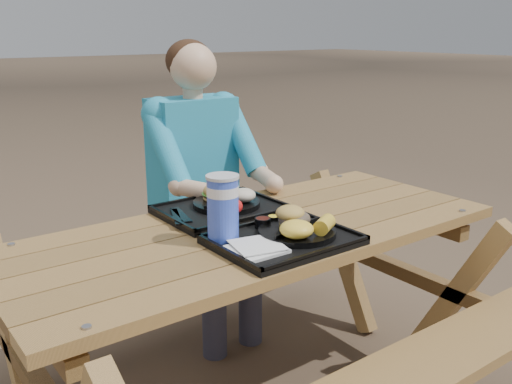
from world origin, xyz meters
TOP-DOWN VIEW (x-y plane):
  - picnic_table at (0.00, 0.00)m, footprint 1.80×1.49m
  - tray_near at (-0.03, -0.19)m, footprint 0.45×0.35m
  - tray_far at (-0.01, 0.21)m, footprint 0.45×0.35m
  - plate_near at (0.03, -0.19)m, footprint 0.26×0.26m
  - plate_far at (0.02, 0.22)m, footprint 0.26×0.26m
  - napkin_stack at (-0.16, -0.22)m, footprint 0.16×0.16m
  - soda_cup at (-0.19, -0.08)m, footprint 0.10×0.10m
  - condiment_bbq at (-0.02, -0.06)m, footprint 0.06×0.06m
  - condiment_mustard at (0.04, -0.05)m, footprint 0.05×0.05m
  - sandwich at (0.05, -0.15)m, footprint 0.10×0.10m
  - mac_cheese at (-0.02, -0.25)m, footprint 0.11×0.11m
  - corn_cob at (0.08, -0.27)m, footprint 0.12×0.12m
  - cutlery_far at (-0.18, 0.22)m, footprint 0.07×0.18m
  - burger at (0.00, 0.26)m, footprint 0.11×0.11m
  - baked_beans at (-0.04, 0.15)m, footprint 0.09×0.09m
  - potato_salad at (0.07, 0.17)m, footprint 0.09×0.09m
  - diner at (0.17, 0.71)m, footprint 0.48×0.84m

SIDE VIEW (x-z plane):
  - picnic_table at x=0.00m, z-range 0.00..0.75m
  - diner at x=0.17m, z-range 0.00..1.28m
  - tray_near at x=-0.03m, z-range 0.75..0.77m
  - tray_far at x=-0.01m, z-range 0.75..0.77m
  - cutlery_far at x=-0.18m, z-range 0.77..0.78m
  - napkin_stack at x=-0.16m, z-range 0.77..0.79m
  - plate_near at x=0.03m, z-range 0.77..0.79m
  - plate_far at x=0.02m, z-range 0.77..0.79m
  - condiment_mustard at x=0.04m, z-range 0.77..0.80m
  - condiment_bbq at x=-0.02m, z-range 0.77..0.80m
  - baked_beans at x=-0.04m, z-range 0.79..0.83m
  - corn_cob at x=0.08m, z-range 0.79..0.84m
  - potato_salad at x=0.07m, z-range 0.79..0.84m
  - mac_cheese at x=-0.02m, z-range 0.79..0.85m
  - burger at x=0.00m, z-range 0.79..0.89m
  - sandwich at x=0.05m, z-range 0.79..0.90m
  - soda_cup at x=-0.19m, z-range 0.77..0.98m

